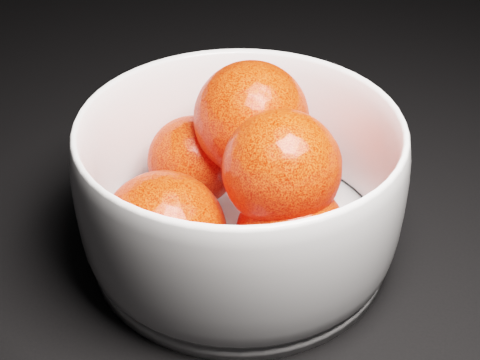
# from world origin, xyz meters

# --- Properties ---
(bowl) EXTENTS (0.25, 0.25, 0.12)m
(bowl) POSITION_xyz_m (-0.25, 0.18, 0.06)
(bowl) COLOR white
(bowl) RESTS_ON ground
(orange_pile) EXTENTS (0.18, 0.20, 0.14)m
(orange_pile) POSITION_xyz_m (-0.25, 0.18, 0.07)
(orange_pile) COLOR red
(orange_pile) RESTS_ON bowl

